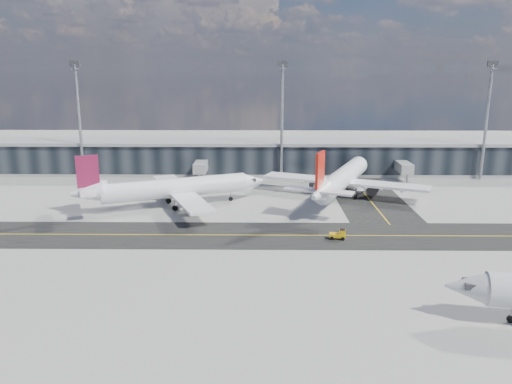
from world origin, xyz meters
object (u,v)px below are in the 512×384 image
airliner_af (173,188)px  service_van (355,188)px  airliner_redtail (342,179)px  baggage_tug (339,234)px

airliner_af → service_van: airliner_af is taller
airliner_redtail → service_van: size_ratio=8.34×
airliner_af → service_van: bearing=86.6°
airliner_af → airliner_redtail: bearing=80.0°
baggage_tug → airliner_redtail: bearing=178.2°
airliner_redtail → service_van: (4.07, 5.83, -3.47)m
baggage_tug → service_van: (8.68, 33.09, -0.15)m
baggage_tug → service_van: baggage_tug is taller
airliner_redtail → airliner_af: bearing=-144.4°
airliner_redtail → baggage_tug: 27.85m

